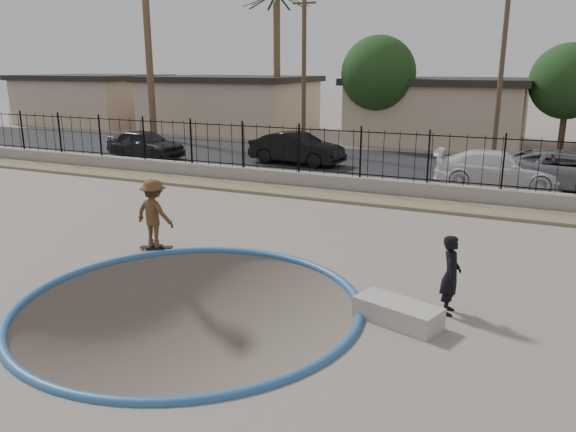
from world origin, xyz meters
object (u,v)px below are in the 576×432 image
(videographer, at_px, (451,275))
(concrete_ledge, at_px, (398,312))
(car_d, at_px, (566,170))
(skater, at_px, (154,217))
(skateboard, at_px, (156,247))
(car_a, at_px, (145,144))
(car_b, at_px, (297,148))
(car_c, at_px, (498,169))

(videographer, xyz_separation_m, concrete_ledge, (-0.80, -0.83, -0.58))
(concrete_ledge, xyz_separation_m, car_d, (3.04, 14.02, 0.59))
(videographer, height_order, concrete_ledge, videographer)
(skater, bearing_deg, car_d, -122.96)
(skateboard, bearing_deg, videographer, -28.06)
(videographer, bearing_deg, skateboard, 78.87)
(videographer, relative_size, car_a, 0.37)
(skater, bearing_deg, car_b, -76.64)
(car_a, distance_m, car_d, 19.47)
(skater, bearing_deg, car_a, -45.29)
(videographer, height_order, car_a, videographer)
(skateboard, distance_m, car_b, 13.55)
(skater, distance_m, videographer, 7.64)
(car_d, bearing_deg, videographer, 168.09)
(videographer, height_order, car_d, videographer)
(skateboard, bearing_deg, concrete_ledge, -35.53)
(videographer, xyz_separation_m, car_c, (-0.16, 12.60, -0.05))
(car_a, bearing_deg, car_d, -82.37)
(car_c, height_order, car_d, car_d)
(skateboard, height_order, car_d, car_d)
(skater, relative_size, concrete_ledge, 1.11)
(skater, xyz_separation_m, car_b, (-1.85, 13.40, -0.09))
(skateboard, distance_m, car_d, 15.84)
(skateboard, relative_size, concrete_ledge, 0.54)
(skateboard, relative_size, car_a, 0.20)
(skateboard, distance_m, car_c, 13.97)
(skater, height_order, skateboard, skater)
(car_a, xyz_separation_m, car_d, (19.47, 0.59, 0.02))
(skater, relative_size, videographer, 1.13)
(concrete_ledge, xyz_separation_m, car_b, (-8.65, 15.03, 0.60))
(car_d, bearing_deg, concrete_ledge, 165.50)
(videographer, height_order, car_c, videographer)
(concrete_ledge, bearing_deg, car_b, 119.91)
(skater, xyz_separation_m, videographer, (7.60, -0.80, -0.10))
(car_b, bearing_deg, skateboard, -167.25)
(car_a, bearing_deg, skater, -134.90)
(videographer, bearing_deg, car_a, 48.68)
(car_c, bearing_deg, car_b, 76.40)
(concrete_ledge, relative_size, car_c, 0.33)
(car_a, relative_size, car_d, 0.79)
(skater, relative_size, skateboard, 2.05)
(videographer, distance_m, concrete_ledge, 1.29)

